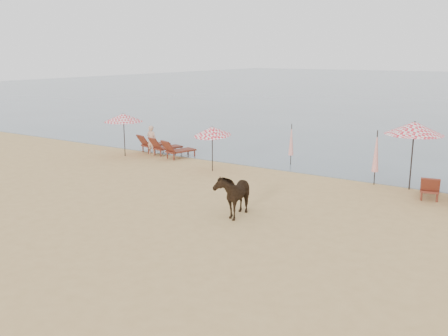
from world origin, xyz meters
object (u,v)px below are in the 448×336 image
(umbrella_open_right, at_px, (414,128))
(cow, at_px, (234,194))
(umbrella_open_left_b, at_px, (212,131))
(umbrella_closed_left, at_px, (291,140))
(umbrella_closed_right, at_px, (376,151))
(umbrella_open_left_a, at_px, (123,118))
(lounger_cluster_left, at_px, (164,146))
(beachgoer_left, at_px, (152,140))

(umbrella_open_right, xyz_separation_m, cow, (-4.28, -6.66, -1.75))
(umbrella_open_left_b, bearing_deg, umbrella_closed_left, 43.43)
(umbrella_closed_right, bearing_deg, umbrella_open_left_a, -174.47)
(cow, bearing_deg, lounger_cluster_left, 131.67)
(umbrella_closed_left, distance_m, umbrella_closed_right, 4.82)
(lounger_cluster_left, xyz_separation_m, umbrella_open_right, (12.86, -0.06, 2.03))
(umbrella_open_left_b, relative_size, cow, 1.21)
(lounger_cluster_left, bearing_deg, umbrella_open_left_b, -5.37)
(umbrella_open_right, xyz_separation_m, umbrella_closed_right, (-1.42, -0.02, -1.09))
(umbrella_open_right, xyz_separation_m, umbrella_closed_left, (-6.00, 1.49, -1.25))
(umbrella_open_left_b, relative_size, umbrella_closed_right, 0.94)
(umbrella_closed_right, bearing_deg, umbrella_open_left_b, -167.21)
(umbrella_open_left_a, bearing_deg, beachgoer_left, 70.60)
(umbrella_closed_left, bearing_deg, umbrella_open_right, -13.92)
(umbrella_open_left_a, xyz_separation_m, umbrella_closed_left, (8.47, 2.77, -0.81))
(umbrella_open_left_b, height_order, umbrella_open_right, umbrella_open_right)
(lounger_cluster_left, xyz_separation_m, umbrella_open_left_a, (-1.61, -1.35, 1.59))
(umbrella_closed_right, relative_size, cow, 1.29)
(umbrella_open_left_a, xyz_separation_m, beachgoer_left, (0.92, 1.14, -1.28))
(umbrella_open_left_a, xyz_separation_m, umbrella_closed_right, (13.04, 1.26, -0.65))
(lounger_cluster_left, bearing_deg, umbrella_open_left_a, -123.77)
(umbrella_closed_right, height_order, cow, umbrella_closed_right)
(umbrella_open_right, height_order, cow, umbrella_open_right)
(umbrella_closed_right, distance_m, beachgoer_left, 12.14)
(umbrella_closed_left, bearing_deg, umbrella_open_left_a, -161.86)
(umbrella_open_right, bearing_deg, cow, -115.71)
(lounger_cluster_left, height_order, umbrella_open_left_b, umbrella_open_left_b)
(umbrella_open_left_b, bearing_deg, cow, -56.96)
(umbrella_closed_left, relative_size, beachgoer_left, 1.30)
(cow, relative_size, beachgoer_left, 1.14)
(umbrella_closed_left, relative_size, umbrella_closed_right, 0.89)
(cow, height_order, beachgoer_left, beachgoer_left)
(lounger_cluster_left, distance_m, umbrella_open_left_a, 2.64)
(umbrella_open_left_b, xyz_separation_m, cow, (4.27, -5.02, -1.13))
(umbrella_open_right, distance_m, cow, 8.10)
(cow, bearing_deg, umbrella_closed_right, 56.47)
(umbrella_open_left_a, height_order, cow, umbrella_open_left_a)
(umbrella_open_right, bearing_deg, umbrella_closed_right, -172.03)
(lounger_cluster_left, height_order, umbrella_open_right, umbrella_open_right)
(lounger_cluster_left, xyz_separation_m, umbrella_closed_right, (11.43, -0.09, 0.95))
(umbrella_open_left_b, xyz_separation_m, beachgoer_left, (-5.00, 1.49, -1.09))
(umbrella_open_left_a, xyz_separation_m, umbrella_open_left_b, (5.92, -0.35, -0.18))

